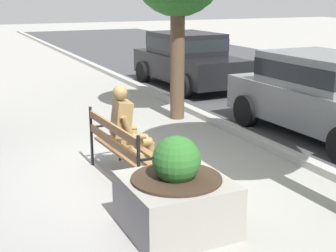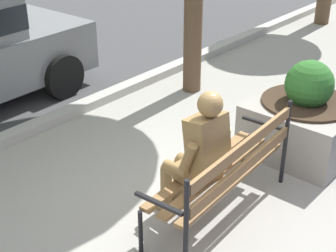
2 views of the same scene
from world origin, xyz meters
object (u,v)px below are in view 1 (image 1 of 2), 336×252
Objects in this scene: bronze_statue_seated at (132,132)px; concrete_planter at (176,197)px; park_bench at (123,146)px; parked_car_black at (187,58)px; parked_car_grey at (325,93)px.

bronze_statue_seated reaches higher than concrete_planter.
park_bench is 0.44× the size of parked_car_black.
parked_car_grey reaches higher than concrete_planter.
concrete_planter is 0.28× the size of parked_car_black.
bronze_statue_seated is at bearing -33.63° from parked_car_black.
parked_car_grey is (5.64, 0.00, 0.00)m from parked_car_black.
concrete_planter is at bearing -27.93° from parked_car_black.
park_bench is 4.26m from parked_car_grey.
park_bench is 1.65m from concrete_planter.
bronze_statue_seated is at bearing 133.94° from park_bench.
parked_car_grey is (-0.38, 4.00, 0.17)m from bronze_statue_seated.
concrete_planter is at bearing 1.66° from park_bench.
concrete_planter is 0.28× the size of parked_car_grey.
parked_car_grey is at bearing 0.00° from parked_car_black.
parked_car_grey is (-2.22, 4.17, 0.44)m from concrete_planter.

